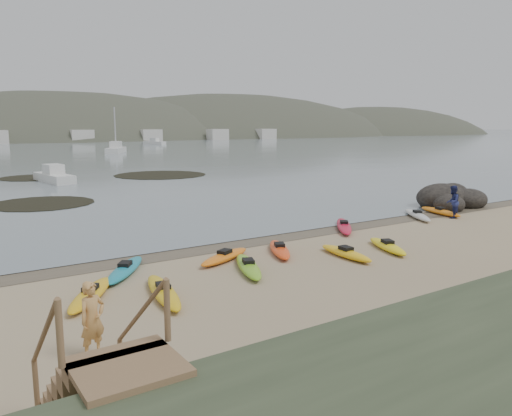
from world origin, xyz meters
TOP-DOWN VIEW (x-y plane):
  - ground at (0.00, 0.00)m, footprint 600.00×600.00m
  - wet_sand at (0.00, -0.30)m, footprint 60.00×60.00m
  - stairs at (-11.00, -11.62)m, footprint 1.50×2.70m
  - kayaks at (0.41, -3.05)m, footprint 24.33×8.34m
  - person_west at (-10.19, -8.36)m, footprint 0.79×0.66m
  - person_east at (12.67, -1.96)m, footprint 1.15×1.03m
  - rock_cluster at (16.43, 0.84)m, footprint 5.42×4.01m
  - kelp_mats at (1.50, 29.20)m, footprint 23.46×26.11m
  - moored_boats at (-0.98, 76.67)m, footprint 78.49×92.06m
  - far_hills at (39.38, 193.97)m, footprint 550.00×135.00m
  - far_town at (6.00, 145.00)m, footprint 199.00×5.00m

SIDE VIEW (x-z plane):
  - far_hills at x=39.38m, z-range -55.93..24.07m
  - ground at x=0.00m, z-range 0.00..0.00m
  - wet_sand at x=0.00m, z-range 0.00..0.00m
  - kelp_mats at x=1.50m, z-range 0.01..0.05m
  - kayaks at x=0.41m, z-range 0.00..0.34m
  - rock_cluster at x=16.43m, z-range -0.70..1.21m
  - moored_boats at x=-0.98m, z-range -0.08..1.22m
  - person_west at x=-10.19m, z-range 0.00..1.86m
  - person_east at x=12.67m, z-range 0.00..1.95m
  - stairs at x=-11.00m, z-range 0.00..2.10m
  - far_town at x=6.00m, z-range 0.00..4.00m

